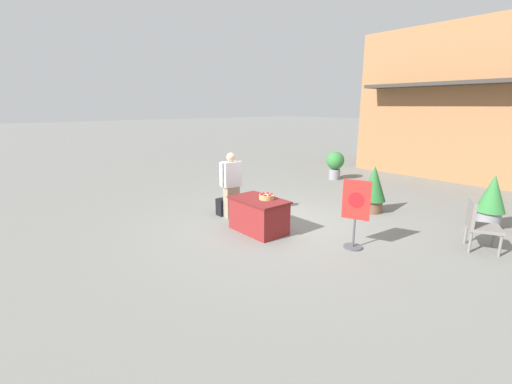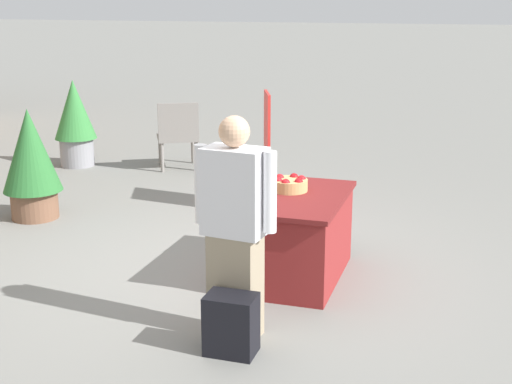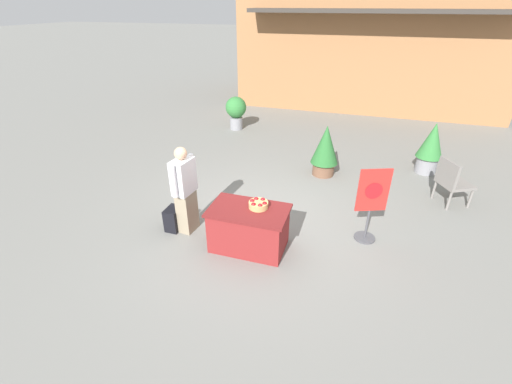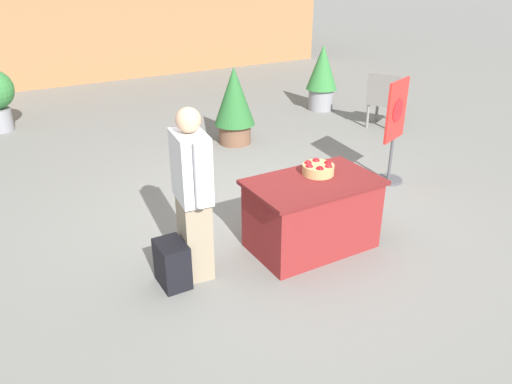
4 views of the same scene
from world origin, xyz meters
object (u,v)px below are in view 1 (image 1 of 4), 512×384
(potted_plant_near_left, at_px, (374,187))
(potted_plant_near_right, at_px, (335,163))
(display_table, at_px, (259,215))
(potted_plant_far_right, at_px, (492,200))
(backpack, at_px, (224,207))
(poster_board, at_px, (355,213))
(apple_basket, at_px, (266,197))
(person_visitor, at_px, (231,185))
(patio_chair, at_px, (479,223))

(potted_plant_near_left, height_order, potted_plant_near_right, potted_plant_near_left)
(display_table, distance_m, potted_plant_near_right, 6.16)
(potted_plant_far_right, height_order, potted_plant_near_right, potted_plant_far_right)
(backpack, height_order, potted_plant_far_right, potted_plant_far_right)
(backpack, xyz_separation_m, poster_board, (3.30, 0.73, 0.50))
(backpack, height_order, potted_plant_near_right, potted_plant_near_right)
(backpack, xyz_separation_m, potted_plant_near_right, (-0.89, 5.60, 0.40))
(apple_basket, xyz_separation_m, potted_plant_near_right, (-2.47, 5.58, -0.18))
(poster_board, xyz_separation_m, potted_plant_near_right, (-4.20, 4.87, -0.10))
(apple_basket, xyz_separation_m, poster_board, (1.72, 0.71, -0.08))
(apple_basket, relative_size, person_visitor, 0.20)
(poster_board, height_order, potted_plant_near_left, poster_board)
(person_visitor, bearing_deg, potted_plant_near_left, 63.27)
(patio_chair, bearing_deg, potted_plant_near_left, 139.17)
(potted_plant_far_right, relative_size, potted_plant_near_right, 1.19)
(potted_plant_near_right, bearing_deg, backpack, -80.96)
(potted_plant_far_right, xyz_separation_m, potted_plant_near_right, (-5.48, 1.67, -0.06))
(person_visitor, xyz_separation_m, backpack, (-0.26, -0.06, -0.60))
(poster_board, relative_size, potted_plant_far_right, 1.09)
(backpack, relative_size, patio_chair, 0.44)
(patio_chair, xyz_separation_m, potted_plant_far_right, (-0.24, 1.47, 0.14))
(poster_board, xyz_separation_m, potted_plant_near_left, (-1.05, 2.33, -0.06))
(display_table, xyz_separation_m, potted_plant_near_left, (0.80, 3.15, 0.28))
(poster_board, bearing_deg, backpack, -98.90)
(patio_chair, distance_m, potted_plant_near_left, 2.65)
(person_visitor, distance_m, potted_plant_near_right, 5.67)
(poster_board, xyz_separation_m, potted_plant_far_right, (1.29, 3.21, -0.04))
(patio_chair, bearing_deg, apple_basket, -170.88)
(backpack, relative_size, potted_plant_far_right, 0.34)
(display_table, relative_size, poster_board, 0.95)
(potted_plant_near_right, bearing_deg, poster_board, -49.28)
(display_table, relative_size, potted_plant_near_right, 1.23)
(apple_basket, relative_size, backpack, 0.75)
(poster_board, bearing_deg, potted_plant_far_right, 136.82)
(apple_basket, distance_m, patio_chair, 4.08)
(backpack, bearing_deg, patio_chair, 27.06)
(potted_plant_near_left, xyz_separation_m, potted_plant_near_right, (-3.15, 2.54, -0.04))
(display_table, bearing_deg, potted_plant_near_right, 112.39)
(display_table, distance_m, potted_plant_near_left, 3.26)
(potted_plant_near_right, bearing_deg, potted_plant_far_right, -16.89)
(person_visitor, bearing_deg, apple_basket, 5.25)
(person_visitor, xyz_separation_m, patio_chair, (4.58, 2.41, -0.28))
(potted_plant_far_right, bearing_deg, potted_plant_near_right, 163.11)
(potted_plant_near_left, relative_size, potted_plant_near_right, 1.17)
(backpack, height_order, potted_plant_near_left, potted_plant_near_left)
(backpack, xyz_separation_m, potted_plant_near_left, (2.25, 3.06, 0.44))
(backpack, xyz_separation_m, potted_plant_far_right, (4.59, 3.94, 0.46))
(apple_basket, height_order, poster_board, poster_board)
(apple_basket, relative_size, patio_chair, 0.33)
(display_table, bearing_deg, person_visitor, 173.10)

